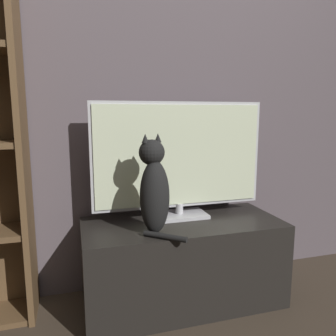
% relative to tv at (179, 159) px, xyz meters
% --- Properties ---
extents(wall_back, '(4.80, 0.05, 2.60)m').
position_rel_tv_xyz_m(wall_back, '(-0.01, 0.20, 0.47)').
color(wall_back, '#564C51').
rests_on(wall_back, ground_plane).
extents(tv_stand, '(1.11, 0.50, 0.48)m').
position_rel_tv_xyz_m(tv_stand, '(-0.01, -0.09, -0.59)').
color(tv_stand, black).
rests_on(tv_stand, ground_plane).
extents(tv, '(1.01, 0.19, 0.67)m').
position_rel_tv_xyz_m(tv, '(0.00, 0.00, 0.00)').
color(tv, '#B7B7BC').
rests_on(tv, tv_stand).
extents(cat, '(0.21, 0.29, 0.50)m').
position_rel_tv_xyz_m(cat, '(-0.21, -0.22, -0.11)').
color(cat, black).
rests_on(cat, tv_stand).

